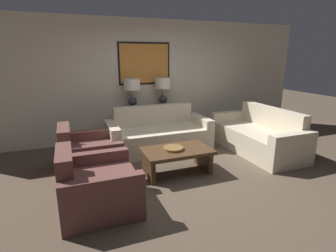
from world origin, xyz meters
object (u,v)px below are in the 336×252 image
(table_lamp_right, at_px, (163,87))
(armchair_near_back_wall, at_px, (89,156))
(couch_by_side, at_px, (257,136))
(table_lamp_left, at_px, (132,88))
(coffee_table, at_px, (177,156))
(decorative_bowl, at_px, (173,148))
(armchair_near_camera, at_px, (96,187))
(couch_by_back_wall, at_px, (158,135))
(console_table, at_px, (148,123))

(table_lamp_right, bearing_deg, armchair_near_back_wall, -143.56)
(table_lamp_right, xyz_separation_m, couch_by_side, (1.48, -1.48, -0.90))
(table_lamp_left, xyz_separation_m, coffee_table, (0.26, -1.89, -0.89))
(couch_by_side, xyz_separation_m, armchair_near_back_wall, (-3.27, 0.16, -0.01))
(table_lamp_left, relative_size, couch_by_side, 0.30)
(table_lamp_right, bearing_deg, couch_by_side, -45.02)
(table_lamp_right, height_order, decorative_bowl, table_lamp_right)
(coffee_table, xyz_separation_m, armchair_near_camera, (-1.34, -0.57, -0.02))
(table_lamp_left, distance_m, table_lamp_right, 0.71)
(couch_by_back_wall, bearing_deg, couch_by_side, -23.47)
(table_lamp_right, xyz_separation_m, coffee_table, (-0.45, -1.89, -0.89))
(couch_by_side, distance_m, armchair_near_camera, 3.41)
(couch_by_back_wall, distance_m, coffee_table, 1.21)
(couch_by_side, height_order, coffee_table, couch_by_side)
(couch_by_back_wall, bearing_deg, decorative_bowl, -97.67)
(console_table, height_order, table_lamp_right, table_lamp_right)
(console_table, bearing_deg, couch_by_back_wall, -90.00)
(decorative_bowl, bearing_deg, armchair_near_camera, -155.85)
(couch_by_back_wall, bearing_deg, table_lamp_right, 62.68)
(armchair_near_camera, bearing_deg, armchair_near_back_wall, 90.00)
(couch_by_side, distance_m, decorative_bowl, 2.04)
(coffee_table, distance_m, armchair_near_camera, 1.45)
(armchair_near_back_wall, bearing_deg, armchair_near_camera, -90.00)
(couch_by_back_wall, bearing_deg, armchair_near_camera, -128.98)
(table_lamp_right, height_order, couch_by_side, table_lamp_right)
(decorative_bowl, distance_m, armchair_near_back_wall, 1.40)
(table_lamp_left, relative_size, decorative_bowl, 1.89)
(couch_by_back_wall, xyz_separation_m, armchair_near_back_wall, (-1.43, -0.63, -0.01))
(decorative_bowl, bearing_deg, table_lamp_left, 95.81)
(couch_by_side, bearing_deg, console_table, 141.07)
(couch_by_side, bearing_deg, armchair_near_back_wall, 177.17)
(console_table, bearing_deg, coffee_table, -92.97)
(table_lamp_left, height_order, table_lamp_right, same)
(couch_by_back_wall, relative_size, couch_by_side, 1.00)
(coffee_table, relative_size, armchair_near_camera, 1.12)
(table_lamp_right, xyz_separation_m, couch_by_back_wall, (-0.35, -0.68, -0.90))
(console_table, bearing_deg, armchair_near_back_wall, -137.38)
(couch_by_back_wall, distance_m, armchair_near_back_wall, 1.57)
(couch_by_side, xyz_separation_m, decorative_bowl, (-1.99, -0.41, 0.14))
(decorative_bowl, bearing_deg, couch_by_back_wall, 82.33)
(couch_by_side, bearing_deg, couch_by_back_wall, 156.53)
(console_table, height_order, couch_by_side, couch_by_side)
(armchair_near_back_wall, relative_size, armchair_near_camera, 1.00)
(armchair_near_camera, bearing_deg, couch_by_back_wall, 51.02)
(couch_by_back_wall, relative_size, decorative_bowl, 6.34)
(table_lamp_left, height_order, armchair_near_back_wall, table_lamp_left)
(table_lamp_right, distance_m, coffee_table, 2.14)
(table_lamp_right, relative_size, armchair_near_camera, 0.62)
(table_lamp_right, height_order, armchair_near_back_wall, table_lamp_right)
(table_lamp_left, xyz_separation_m, armchair_near_back_wall, (-1.08, -1.32, -0.91))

